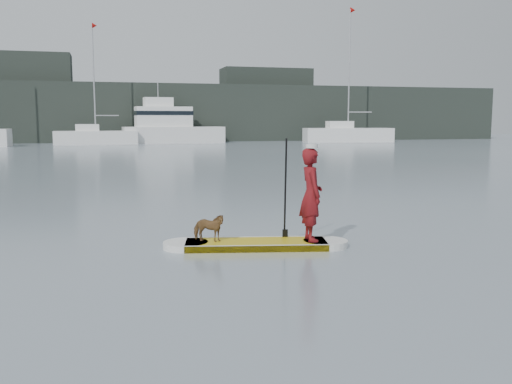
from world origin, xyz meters
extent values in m
plane|color=slate|center=(0.00, 0.00, 0.00)|extent=(140.00, 140.00, 0.00)
cube|color=gold|center=(2.57, 0.53, 0.06)|extent=(2.61, 1.30, 0.12)
cylinder|color=silver|center=(1.34, 0.79, 0.06)|extent=(0.80, 0.80, 0.12)
cylinder|color=silver|center=(3.79, 0.27, 0.06)|extent=(0.80, 0.80, 0.12)
cube|color=silver|center=(2.64, 0.89, 0.06)|extent=(2.46, 0.57, 0.12)
cube|color=silver|center=(2.49, 0.17, 0.06)|extent=(2.46, 0.57, 0.12)
imported|color=maroon|center=(3.53, 0.33, 0.95)|extent=(0.43, 0.63, 1.65)
cylinder|color=silver|center=(3.53, 0.33, 1.81)|extent=(0.22, 0.22, 0.07)
imported|color=brown|center=(1.74, 0.70, 0.37)|extent=(0.65, 0.52, 0.50)
cylinder|color=black|center=(3.18, 0.74, 1.00)|extent=(0.09, 0.30, 1.89)
cube|color=black|center=(3.18, 0.74, 0.10)|extent=(0.10, 0.04, 0.32)
cube|color=white|center=(-0.70, 46.11, 0.62)|extent=(7.57, 2.61, 1.25)
cube|color=white|center=(-1.45, 46.08, 1.56)|extent=(2.16, 1.70, 0.62)
cylinder|color=#B7B7BC|center=(-0.70, 46.11, 6.06)|extent=(0.12, 0.12, 9.62)
cylinder|color=#B7B7BC|center=(0.37, 46.15, 2.67)|extent=(2.14, 0.17, 0.09)
cone|color=red|center=(-0.48, 46.12, 10.78)|extent=(0.46, 0.52, 0.50)
cube|color=white|center=(24.27, 45.25, 0.71)|extent=(9.26, 3.90, 1.43)
cube|color=white|center=(23.38, 45.38, 1.79)|extent=(2.75, 2.20, 0.71)
cylinder|color=#B7B7BC|center=(24.27, 45.25, 7.34)|extent=(0.14, 0.14, 11.83)
cylinder|color=#B7B7BC|center=(25.48, 45.08, 3.06)|extent=(2.44, 0.45, 0.10)
cone|color=red|center=(24.52, 45.22, 13.16)|extent=(0.59, 0.64, 0.57)
cube|color=white|center=(6.68, 47.50, 0.80)|extent=(9.90, 3.59, 1.59)
cube|color=white|center=(5.71, 47.44, 2.57)|extent=(5.49, 2.73, 1.95)
cube|color=white|center=(5.22, 47.41, 3.98)|extent=(2.82, 1.82, 0.88)
cube|color=black|center=(5.71, 47.44, 2.92)|extent=(5.59, 2.79, 0.40)
cylinder|color=#B7B7BC|center=(5.22, 47.41, 5.13)|extent=(0.09, 0.09, 1.42)
cube|color=black|center=(0.00, 53.00, 3.00)|extent=(90.00, 6.00, 6.00)
cube|color=black|center=(-10.00, 54.00, 4.50)|extent=(14.00, 4.00, 9.00)
cube|color=black|center=(18.00, 54.00, 4.00)|extent=(10.00, 4.00, 8.00)
camera|label=1|loc=(0.00, -9.10, 2.26)|focal=40.00mm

